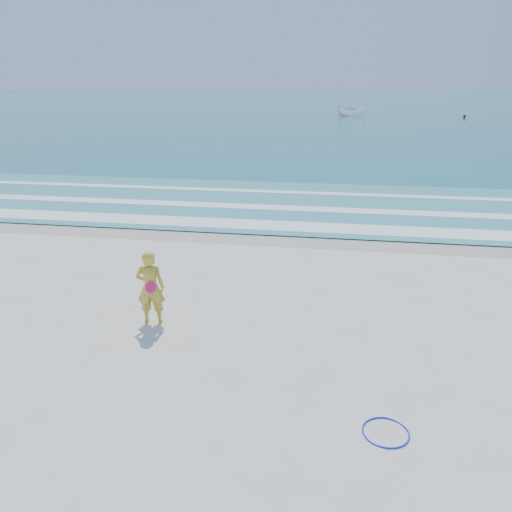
# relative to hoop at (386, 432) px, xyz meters

# --- Properties ---
(ground) EXTENTS (400.00, 400.00, 0.00)m
(ground) POSITION_rel_hoop_xyz_m (-3.10, 1.69, -0.01)
(ground) COLOR silver
(ground) RESTS_ON ground
(wet_sand) EXTENTS (400.00, 2.40, 0.00)m
(wet_sand) POSITION_rel_hoop_xyz_m (-3.10, 10.69, -0.01)
(wet_sand) COLOR #B2A893
(wet_sand) RESTS_ON ground
(ocean) EXTENTS (400.00, 190.00, 0.04)m
(ocean) POSITION_rel_hoop_xyz_m (-3.10, 106.69, 0.01)
(ocean) COLOR #19727F
(ocean) RESTS_ON ground
(shallow) EXTENTS (400.00, 10.00, 0.01)m
(shallow) POSITION_rel_hoop_xyz_m (-3.10, 15.69, 0.03)
(shallow) COLOR #59B7AD
(shallow) RESTS_ON ocean
(foam_near) EXTENTS (400.00, 1.40, 0.01)m
(foam_near) POSITION_rel_hoop_xyz_m (-3.10, 11.99, 0.04)
(foam_near) COLOR white
(foam_near) RESTS_ON shallow
(foam_mid) EXTENTS (400.00, 0.90, 0.01)m
(foam_mid) POSITION_rel_hoop_xyz_m (-3.10, 14.89, 0.04)
(foam_mid) COLOR white
(foam_mid) RESTS_ON shallow
(foam_far) EXTENTS (400.00, 0.60, 0.01)m
(foam_far) POSITION_rel_hoop_xyz_m (-3.10, 18.19, 0.04)
(foam_far) COLOR white
(foam_far) RESTS_ON shallow
(hoop) EXTENTS (0.87, 0.87, 0.03)m
(hoop) POSITION_rel_hoop_xyz_m (0.00, 0.00, 0.00)
(hoop) COLOR #0D21F2
(hoop) RESTS_ON ground
(boat) EXTENTS (4.58, 2.16, 1.70)m
(boat) POSITION_rel_hoop_xyz_m (0.86, 71.15, 0.88)
(boat) COLOR white
(boat) RESTS_ON ocean
(buoy) EXTENTS (0.42, 0.42, 0.42)m
(buoy) POSITION_rel_hoop_xyz_m (16.82, 70.92, 0.24)
(buoy) COLOR black
(buoy) RESTS_ON ocean
(woman) EXTENTS (0.74, 0.54, 1.87)m
(woman) POSITION_rel_hoop_xyz_m (-5.35, 3.26, 0.92)
(woman) COLOR gold
(woman) RESTS_ON ground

